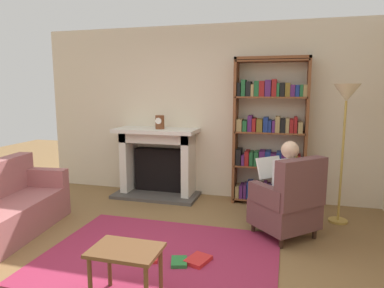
{
  "coord_description": "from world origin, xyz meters",
  "views": [
    {
      "loc": [
        1.22,
        -2.84,
        1.73
      ],
      "look_at": [
        0.1,
        1.2,
        1.05
      ],
      "focal_mm": 32.32,
      "sensor_mm": 36.0,
      "label": 1
    }
  ],
  "objects_px": {
    "fireplace": "(158,160)",
    "sofa_floral": "(1,210)",
    "mantel_clock": "(160,122)",
    "armchair_reading": "(289,202)",
    "floor_lamp": "(346,106)",
    "side_table": "(126,257)",
    "seated_reader": "(282,184)",
    "bookshelf": "(269,135)"
  },
  "relations": [
    {
      "from": "fireplace",
      "to": "sofa_floral",
      "type": "bearing_deg",
      "value": -120.6
    },
    {
      "from": "mantel_clock",
      "to": "armchair_reading",
      "type": "xyz_separation_m",
      "value": [
        1.97,
        -1.05,
        -0.78
      ]
    },
    {
      "from": "sofa_floral",
      "to": "floor_lamp",
      "type": "height_order",
      "value": "floor_lamp"
    },
    {
      "from": "side_table",
      "to": "floor_lamp",
      "type": "height_order",
      "value": "floor_lamp"
    },
    {
      "from": "armchair_reading",
      "to": "floor_lamp",
      "type": "relative_size",
      "value": 0.54
    },
    {
      "from": "fireplace",
      "to": "sofa_floral",
      "type": "distance_m",
      "value": 2.36
    },
    {
      "from": "fireplace",
      "to": "side_table",
      "type": "xyz_separation_m",
      "value": [
        0.78,
        -2.78,
        -0.19
      ]
    },
    {
      "from": "floor_lamp",
      "to": "mantel_clock",
      "type": "bearing_deg",
      "value": 171.58
    },
    {
      "from": "fireplace",
      "to": "seated_reader",
      "type": "relative_size",
      "value": 1.19
    },
    {
      "from": "mantel_clock",
      "to": "seated_reader",
      "type": "height_order",
      "value": "mantel_clock"
    },
    {
      "from": "fireplace",
      "to": "bookshelf",
      "type": "xyz_separation_m",
      "value": [
        1.75,
        0.04,
        0.46
      ]
    },
    {
      "from": "fireplace",
      "to": "sofa_floral",
      "type": "xyz_separation_m",
      "value": [
        -1.19,
        -2.02,
        -0.26
      ]
    },
    {
      "from": "sofa_floral",
      "to": "floor_lamp",
      "type": "relative_size",
      "value": 0.99
    },
    {
      "from": "bookshelf",
      "to": "fireplace",
      "type": "bearing_deg",
      "value": -178.82
    },
    {
      "from": "bookshelf",
      "to": "floor_lamp",
      "type": "xyz_separation_m",
      "value": [
        0.94,
        -0.52,
        0.47
      ]
    },
    {
      "from": "armchair_reading",
      "to": "sofa_floral",
      "type": "distance_m",
      "value": 3.36
    },
    {
      "from": "bookshelf",
      "to": "sofa_floral",
      "type": "distance_m",
      "value": 3.66
    },
    {
      "from": "mantel_clock",
      "to": "sofa_floral",
      "type": "height_order",
      "value": "mantel_clock"
    },
    {
      "from": "bookshelf",
      "to": "side_table",
      "type": "height_order",
      "value": "bookshelf"
    },
    {
      "from": "side_table",
      "to": "floor_lamp",
      "type": "distance_m",
      "value": 3.19
    },
    {
      "from": "armchair_reading",
      "to": "seated_reader",
      "type": "xyz_separation_m",
      "value": [
        -0.08,
        0.08,
        0.2
      ]
    },
    {
      "from": "side_table",
      "to": "bookshelf",
      "type": "bearing_deg",
      "value": 71.15
    },
    {
      "from": "sofa_floral",
      "to": "side_table",
      "type": "xyz_separation_m",
      "value": [
        1.98,
        -0.76,
        0.07
      ]
    },
    {
      "from": "seated_reader",
      "to": "sofa_floral",
      "type": "height_order",
      "value": "seated_reader"
    },
    {
      "from": "mantel_clock",
      "to": "sofa_floral",
      "type": "relative_size",
      "value": 0.12
    },
    {
      "from": "seated_reader",
      "to": "floor_lamp",
      "type": "bearing_deg",
      "value": 174.96
    },
    {
      "from": "armchair_reading",
      "to": "side_table",
      "type": "xyz_separation_m",
      "value": [
        -1.26,
        -1.63,
        -0.04
      ]
    },
    {
      "from": "seated_reader",
      "to": "floor_lamp",
      "type": "relative_size",
      "value": 0.64
    },
    {
      "from": "armchair_reading",
      "to": "sofa_floral",
      "type": "height_order",
      "value": "armchair_reading"
    },
    {
      "from": "bookshelf",
      "to": "sofa_floral",
      "type": "xyz_separation_m",
      "value": [
        -2.94,
        -2.06,
        -0.72
      ]
    },
    {
      "from": "seated_reader",
      "to": "side_table",
      "type": "height_order",
      "value": "seated_reader"
    },
    {
      "from": "fireplace",
      "to": "side_table",
      "type": "distance_m",
      "value": 2.9
    },
    {
      "from": "seated_reader",
      "to": "side_table",
      "type": "xyz_separation_m",
      "value": [
        -1.18,
        -1.71,
        -0.23
      ]
    },
    {
      "from": "seated_reader",
      "to": "side_table",
      "type": "relative_size",
      "value": 2.04
    },
    {
      "from": "sofa_floral",
      "to": "floor_lamp",
      "type": "xyz_separation_m",
      "value": [
        3.88,
        1.53,
        1.19
      ]
    },
    {
      "from": "bookshelf",
      "to": "armchair_reading",
      "type": "bearing_deg",
      "value": -75.87
    },
    {
      "from": "floor_lamp",
      "to": "armchair_reading",
      "type": "bearing_deg",
      "value": -133.69
    },
    {
      "from": "bookshelf",
      "to": "floor_lamp",
      "type": "distance_m",
      "value": 1.17
    },
    {
      "from": "bookshelf",
      "to": "seated_reader",
      "type": "xyz_separation_m",
      "value": [
        0.22,
        -1.1,
        -0.42
      ]
    },
    {
      "from": "mantel_clock",
      "to": "side_table",
      "type": "relative_size",
      "value": 0.38
    },
    {
      "from": "bookshelf",
      "to": "floor_lamp",
      "type": "height_order",
      "value": "bookshelf"
    },
    {
      "from": "sofa_floral",
      "to": "seated_reader",
      "type": "bearing_deg",
      "value": -79.96
    }
  ]
}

